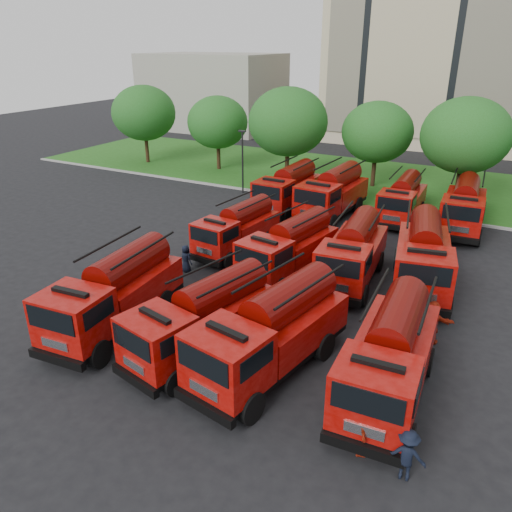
{
  "coord_description": "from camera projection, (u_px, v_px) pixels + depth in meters",
  "views": [
    {
      "loc": [
        10.0,
        -17.7,
        11.74
      ],
      "look_at": [
        -0.81,
        2.41,
        1.8
      ],
      "focal_mm": 35.0,
      "sensor_mm": 36.0,
      "label": 1
    }
  ],
  "objects": [
    {
      "name": "firefighter_5",
      "position": [
        428.0,
        342.0,
        21.08
      ],
      "size": [
        1.85,
        0.98,
        1.91
      ],
      "primitive_type": "imported",
      "rotation": [
        0.0,
        0.0,
        3.26
      ],
      "color": "#991E0B",
      "rests_on": "ground"
    },
    {
      "name": "tree_4",
      "position": [
        466.0,
        135.0,
        36.8
      ],
      "size": [
        6.55,
        6.55,
        8.01
      ],
      "color": "#382314",
      "rests_on": "ground"
    },
    {
      "name": "tree_0",
      "position": [
        144.0,
        113.0,
        49.5
      ],
      "size": [
        6.3,
        6.3,
        7.7
      ],
      "color": "#382314",
      "rests_on": "ground"
    },
    {
      "name": "fire_truck_9",
      "position": [
        333.0,
        193.0,
        35.29
      ],
      "size": [
        3.18,
        7.73,
        3.45
      ],
      "rotation": [
        0.0,
        0.0,
        -0.07
      ],
      "color": "black",
      "rests_on": "ground"
    },
    {
      "name": "lamp_post_0",
      "position": [
        243.0,
        158.0,
        40.4
      ],
      "size": [
        0.6,
        0.25,
        5.11
      ],
      "color": "black",
      "rests_on": "ground"
    },
    {
      "name": "tree_3",
      "position": [
        377.0,
        132.0,
        41.27
      ],
      "size": [
        5.88,
        5.88,
        7.19
      ],
      "color": "#382314",
      "rests_on": "ground"
    },
    {
      "name": "firefighter_0",
      "position": [
        204.0,
        398.0,
        17.74
      ],
      "size": [
        0.78,
        0.68,
        1.77
      ],
      "primitive_type": "imported",
      "rotation": [
        0.0,
        0.0,
        0.38
      ],
      "color": "black",
      "rests_on": "ground"
    },
    {
      "name": "fire_truck_4",
      "position": [
        237.0,
        228.0,
        29.55
      ],
      "size": [
        2.81,
        6.53,
        2.89
      ],
      "rotation": [
        0.0,
        0.0,
        -0.1
      ],
      "color": "black",
      "rests_on": "ground"
    },
    {
      "name": "fire_truck_8",
      "position": [
        288.0,
        188.0,
        36.76
      ],
      "size": [
        2.77,
        7.24,
        3.27
      ],
      "rotation": [
        0.0,
        0.0,
        -0.02
      ],
      "color": "black",
      "rests_on": "ground"
    },
    {
      "name": "fire_truck_10",
      "position": [
        402.0,
        199.0,
        34.69
      ],
      "size": [
        2.61,
        6.72,
        3.03
      ],
      "rotation": [
        0.0,
        0.0,
        0.03
      ],
      "color": "black",
      "rests_on": "ground"
    },
    {
      "name": "lawn",
      "position": [
        390.0,
        182.0,
        44.29
      ],
      "size": [
        70.0,
        16.0,
        0.12
      ],
      "primitive_type": "cube",
      "color": "#1F4C14",
      "rests_on": "ground"
    },
    {
      "name": "fire_truck_3",
      "position": [
        390.0,
        355.0,
        17.33
      ],
      "size": [
        2.98,
        7.37,
        3.3
      ],
      "rotation": [
        0.0,
        0.0,
        0.06
      ],
      "color": "black",
      "rests_on": "ground"
    },
    {
      "name": "fire_truck_0",
      "position": [
        115.0,
        293.0,
        21.52
      ],
      "size": [
        3.2,
        7.58,
        3.36
      ],
      "rotation": [
        0.0,
        0.0,
        0.09
      ],
      "color": "black",
      "rests_on": "ground"
    },
    {
      "name": "fire_truck_6",
      "position": [
        353.0,
        252.0,
        25.86
      ],
      "size": [
        3.13,
        7.28,
        3.22
      ],
      "rotation": [
        0.0,
        0.0,
        0.1
      ],
      "color": "black",
      "rests_on": "ground"
    },
    {
      "name": "firefighter_2",
      "position": [
        359.0,
        453.0,
        15.41
      ],
      "size": [
        1.08,
        1.32,
        1.97
      ],
      "primitive_type": "imported",
      "rotation": [
        0.0,
        0.0,
        2.01
      ],
      "color": "#991E0B",
      "rests_on": "ground"
    },
    {
      "name": "firefighter_1",
      "position": [
        225.0,
        386.0,
        18.38
      ],
      "size": [
        0.81,
        0.5,
        1.6
      ],
      "primitive_type": "imported",
      "rotation": [
        0.0,
        0.0,
        -0.1
      ],
      "color": "#991E0B",
      "rests_on": "ground"
    },
    {
      "name": "fire_truck_11",
      "position": [
        464.0,
        206.0,
        32.79
      ],
      "size": [
        3.0,
        7.36,
        3.28
      ],
      "rotation": [
        0.0,
        0.0,
        0.06
      ],
      "color": "black",
      "rests_on": "ground"
    },
    {
      "name": "fire_truck_1",
      "position": [
        203.0,
        318.0,
        19.75
      ],
      "size": [
        3.8,
        7.27,
        3.15
      ],
      "rotation": [
        0.0,
        0.0,
        -0.22
      ],
      "color": "black",
      "rests_on": "ground"
    },
    {
      "name": "tree_1",
      "position": [
        218.0,
        122.0,
        47.02
      ],
      "size": [
        5.71,
        5.71,
        6.98
      ],
      "color": "#382314",
      "rests_on": "ground"
    },
    {
      "name": "curb",
      "position": [
        362.0,
        207.0,
        37.75
      ],
      "size": [
        70.0,
        0.3,
        0.14
      ],
      "primitive_type": "cube",
      "color": "gray",
      "rests_on": "ground"
    },
    {
      "name": "fire_truck_5",
      "position": [
        289.0,
        247.0,
        26.55
      ],
      "size": [
        3.36,
        7.09,
        3.1
      ],
      "rotation": [
        0.0,
        0.0,
        -0.16
      ],
      "color": "black",
      "rests_on": "ground"
    },
    {
      "name": "ground",
      "position": [
        247.0,
        313.0,
        23.32
      ],
      "size": [
        140.0,
        140.0,
        0.0
      ],
      "primitive_type": "plane",
      "color": "black",
      "rests_on": "ground"
    },
    {
      "name": "tree_2",
      "position": [
        288.0,
        122.0,
        42.02
      ],
      "size": [
        6.72,
        6.72,
        8.22
      ],
      "color": "#382314",
      "rests_on": "ground"
    },
    {
      "name": "firefighter_4",
      "position": [
        187.0,
        271.0,
        27.45
      ],
      "size": [
        0.86,
        0.68,
        1.55
      ],
      "primitive_type": "imported",
      "rotation": [
        0.0,
        0.0,
        2.88
      ],
      "color": "black",
      "rests_on": "ground"
    },
    {
      "name": "firefighter_3",
      "position": [
        404.0,
        477.0,
        14.56
      ],
      "size": [
        1.15,
        0.66,
        1.7
      ],
      "primitive_type": "imported",
      "rotation": [
        0.0,
        0.0,
        3.23
      ],
      "color": "black",
      "rests_on": "ground"
    },
    {
      "name": "side_building",
      "position": [
        213.0,
        92.0,
        69.88
      ],
      "size": [
        18.0,
        12.0,
        10.0
      ],
      "primitive_type": "cube",
      "color": "gray",
      "rests_on": "ground"
    },
    {
      "name": "fire_truck_7",
      "position": [
        423.0,
        256.0,
        25.1
      ],
      "size": [
        3.97,
        7.9,
        3.44
      ],
      "rotation": [
        0.0,
        0.0,
        0.19
      ],
      "color": "black",
      "rests_on": "ground"
    },
    {
      "name": "fire_truck_2",
      "position": [
        271.0,
        332.0,
        18.62
      ],
      "size": [
        3.85,
        7.8,
        3.4
      ],
      "rotation": [
        0.0,
        0.0,
        -0.18
      ],
      "color": "black",
      "rests_on": "ground"
    },
    {
      "name": "apartment_building",
      "position": [
        469.0,
        32.0,
        56.18
      ],
      "size": [
        30.0,
        14.18,
        25.0
      ],
      "color": "#BCAD8C",
      "rests_on": "ground"
    }
  ]
}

